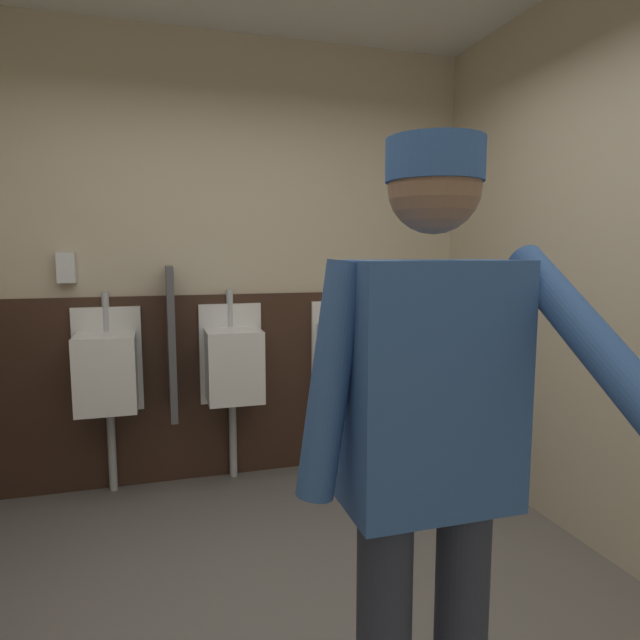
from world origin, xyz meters
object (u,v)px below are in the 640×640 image
urinal_left (107,371)px  person (430,440)px  trash_bin (450,434)px  urinal_right (345,358)px  soap_dispenser (66,268)px  urinal_middle (233,364)px

urinal_left → person: 2.45m
trash_bin → person: bearing=-121.6°
urinal_right → soap_dispenser: size_ratio=6.89×
urinal_right → soap_dispenser: (-1.71, 0.12, 0.61)m
urinal_right → trash_bin: 0.83m
urinal_right → person: 2.34m
urinal_left → person: person is taller
urinal_middle → urinal_right: bearing=0.0°
urinal_middle → person: size_ratio=0.71×
person → soap_dispenser: (-1.14, 2.37, 0.37)m
urinal_left → soap_dispenser: (-0.21, 0.12, 0.61)m
person → urinal_left: bearing=112.5°
urinal_middle → person: person is taller
trash_bin → soap_dispenser: size_ratio=3.72×
urinal_left → trash_bin: (2.05, -0.44, -0.44)m
urinal_right → soap_dispenser: bearing=176.0°
soap_dispenser → urinal_right: bearing=-4.0°
urinal_middle → trash_bin: (1.30, -0.44, -0.44)m
urinal_middle → trash_bin: 1.44m
urinal_middle → person: 2.27m
urinal_left → urinal_middle: bearing=0.0°
urinal_right → trash_bin: urinal_right is taller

